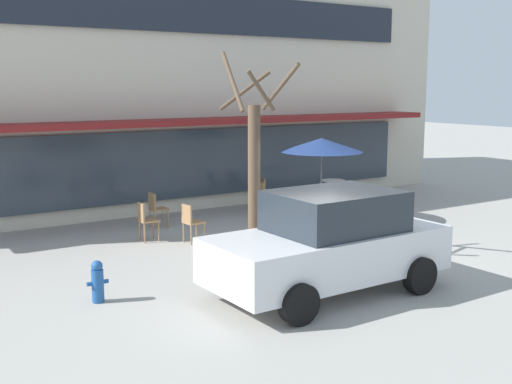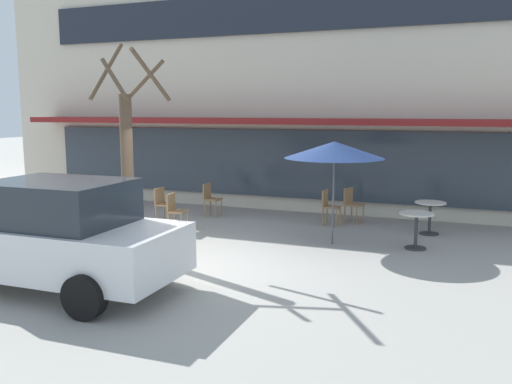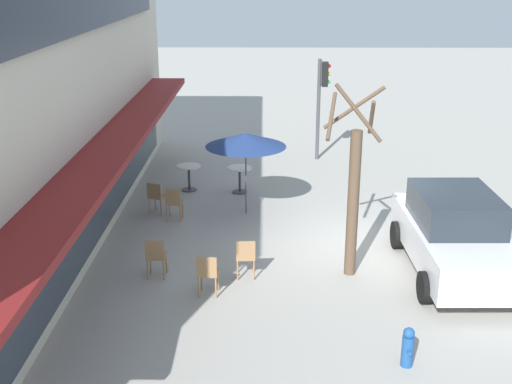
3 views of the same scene
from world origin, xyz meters
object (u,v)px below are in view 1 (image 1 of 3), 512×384
Objects in this scene: cafe_chair_0 at (263,195)px; cafe_chair_1 at (146,219)px; cafe_chair_2 at (266,191)px; cafe_table_streetside at (333,188)px; cafe_chair_4 at (156,207)px; patio_umbrella_green_folded at (322,145)px; cafe_chair_3 at (191,220)px; parked_sedan at (330,243)px; street_tree at (254,171)px; fire_hydrant at (98,281)px; cafe_table_near_wall at (364,196)px.

cafe_chair_0 and cafe_chair_1 have the same top height.
cafe_chair_1 is at bearing -158.89° from cafe_chair_2.
cafe_chair_4 is (-5.66, 0.07, 0.01)m from cafe_table_streetside.
patio_umbrella_green_folded is 2.47× the size of cafe_chair_3.
parked_sedan is at bearing -85.28° from cafe_chair_3.
cafe_chair_2 is at bearing 161.60° from cafe_table_streetside.
cafe_chair_1 is (-6.44, -1.08, 0.01)m from cafe_table_streetside.
cafe_chair_1 is at bearing -170.44° from cafe_table_streetside.
street_tree is at bearing -86.26° from cafe_chair_4.
street_tree is 3.75m from fire_hydrant.
street_tree is at bearing 8.79° from fire_hydrant.
cafe_table_streetside is 0.35× the size of patio_umbrella_green_folded.
cafe_table_streetside is 0.18× the size of street_tree.
cafe_table_near_wall is at bearing -3.75° from cafe_chair_1.
cafe_chair_3 is (0.78, -0.73, 0.00)m from cafe_chair_1.
cafe_table_near_wall reaches higher than fire_hydrant.
cafe_chair_3 is at bearing -90.04° from cafe_chair_4.
cafe_chair_3 and cafe_chair_4 have the same top height.
cafe_chair_1 is 4.19m from fire_hydrant.
cafe_table_streetside reaches higher than fire_hydrant.
cafe_chair_4 is (-3.71, -0.58, 0.00)m from cafe_chair_2.
patio_umbrella_green_folded is 4.85m from cafe_chair_1.
cafe_chair_0 is 0.21× the size of parked_sedan.
cafe_chair_1 is 1.00× the size of cafe_chair_2.
fire_hydrant is (-8.62, -3.06, -0.16)m from cafe_table_near_wall.
cafe_chair_3 is 0.21× the size of parked_sedan.
cafe_chair_2 reaches higher than cafe_table_near_wall.
cafe_chair_3 is at bearing 41.20° from fire_hydrant.
cafe_chair_1 is 1.26× the size of fire_hydrant.
cafe_table_near_wall is 2.28m from patio_umbrella_green_folded.
street_tree reaches higher than cafe_chair_3.
cafe_chair_3 is at bearing -149.27° from cafe_chair_0.
street_tree is (-2.98, -4.15, 1.34)m from cafe_chair_0.
cafe_chair_0 reaches higher than cafe_table_streetside.
cafe_chair_2 is 1.26× the size of fire_hydrant.
cafe_chair_2 is 7.66m from parked_sedan.
cafe_chair_2 is (-1.78, 2.14, 0.01)m from cafe_table_near_wall.
cafe_chair_4 is 4.32m from street_tree.
cafe_chair_0 is at bearing 106.49° from patio_umbrella_green_folded.
cafe_chair_0 is 4.20m from cafe_chair_1.
cafe_table_near_wall is 2.76m from cafe_chair_0.
patio_umbrella_green_folded reaches higher than parked_sedan.
parked_sedan is at bearing -127.30° from patio_umbrella_green_folded.
patio_umbrella_green_folded reaches higher than cafe_table_streetside.
cafe_table_near_wall is 0.18× the size of parked_sedan.
cafe_chair_4 is at bearing 93.30° from parked_sedan.
parked_sedan reaches higher than cafe_chair_0.
cafe_table_near_wall is 0.85× the size of cafe_chair_0.
cafe_chair_1 is 5.29m from parked_sedan.
street_tree is (-5.40, -4.03, 1.35)m from cafe_table_streetside.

